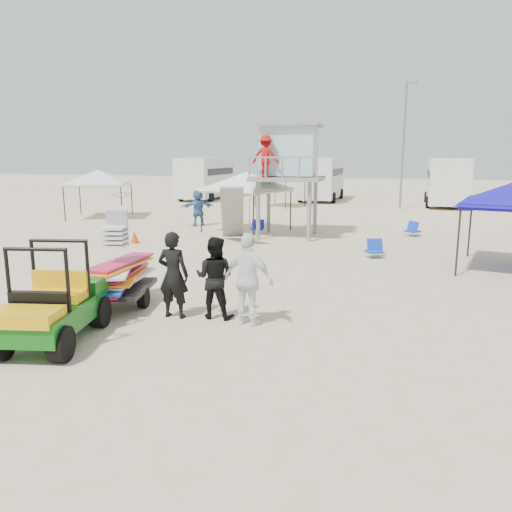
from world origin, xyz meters
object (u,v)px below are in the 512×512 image
(lifeguard_tower, at_px, (287,155))
(surf_trailer, at_px, (119,272))
(utility_cart, at_px, (49,298))
(man_left, at_px, (173,275))

(lifeguard_tower, bearing_deg, surf_trailer, -95.97)
(utility_cart, relative_size, surf_trailer, 1.12)
(man_left, bearing_deg, surf_trailer, -12.54)
(surf_trailer, bearing_deg, utility_cart, -90.17)
(man_left, relative_size, lifeguard_tower, 0.41)
(utility_cart, distance_m, lifeguard_tower, 13.86)
(surf_trailer, bearing_deg, lifeguard_tower, 84.03)
(utility_cart, xyz_separation_m, man_left, (1.52, 2.03, 0.08))
(utility_cart, bearing_deg, man_left, 53.22)
(utility_cart, relative_size, man_left, 1.41)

